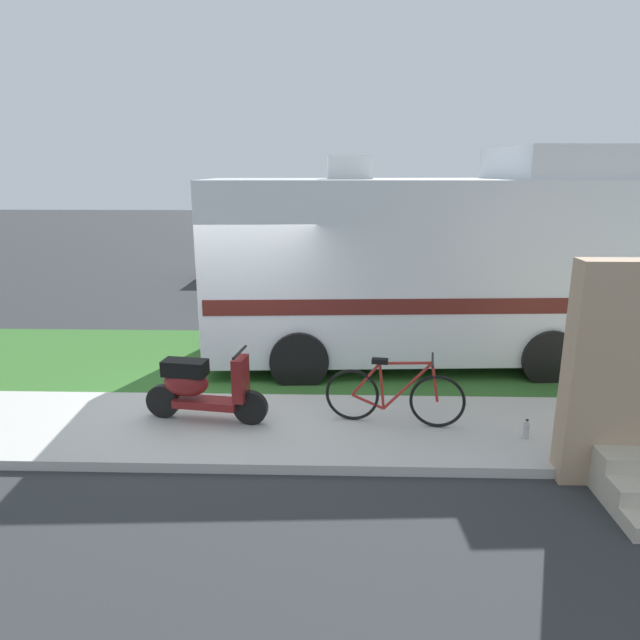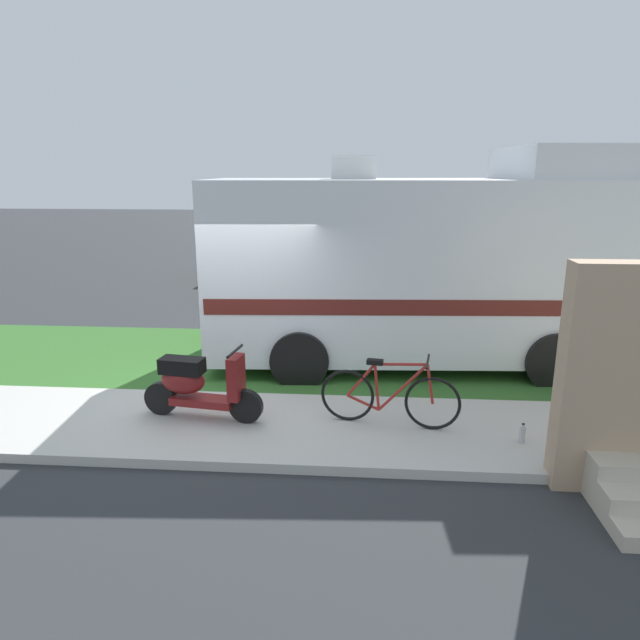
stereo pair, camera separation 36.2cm
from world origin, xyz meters
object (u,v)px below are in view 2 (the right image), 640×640
at_px(scooter, 197,385).
at_px(pickup_truck_near, 381,266).
at_px(bicycle, 389,396).
at_px(pickup_truck_far, 335,249).
at_px(motorhome_rv, 417,264).
at_px(bottle_spare, 522,434).

distance_m(scooter, pickup_truck_near, 7.62).
distance_m(bicycle, pickup_truck_far, 10.62).
bearing_deg(pickup_truck_far, motorhome_rv, -77.22).
bearing_deg(scooter, bottle_spare, -5.61).
relative_size(scooter, pickup_truck_near, 0.29).
xyz_separation_m(pickup_truck_near, bottle_spare, (1.45, -7.56, -0.73)).
distance_m(bicycle, bottle_spare, 1.62).
height_order(bicycle, pickup_truck_near, pickup_truck_near).
height_order(motorhome_rv, bottle_spare, motorhome_rv).
relative_size(pickup_truck_near, pickup_truck_far, 0.98).
xyz_separation_m(scooter, pickup_truck_far, (1.25, 10.51, 0.34)).
height_order(bicycle, bottle_spare, bicycle).
xyz_separation_m(bicycle, pickup_truck_far, (-1.21, 10.54, 0.41)).
height_order(scooter, bottle_spare, scooter).
bearing_deg(pickup_truck_near, bicycle, -90.85).
bearing_deg(motorhome_rv, scooter, -137.12).
bearing_deg(scooter, motorhome_rv, 42.88).
xyz_separation_m(motorhome_rv, pickup_truck_near, (-0.44, 4.38, -0.77)).
bearing_deg(bicycle, pickup_truck_near, 89.15).
xyz_separation_m(motorhome_rv, bottle_spare, (1.01, -3.18, -1.50)).
distance_m(motorhome_rv, pickup_truck_far, 7.96).
height_order(pickup_truck_near, pickup_truck_far, pickup_truck_near).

